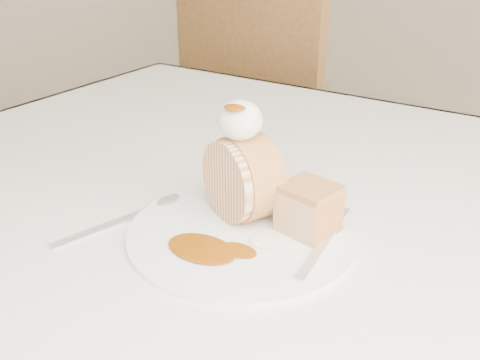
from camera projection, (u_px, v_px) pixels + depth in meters
The scene contains 10 objects.
table at pixel (330, 249), 0.77m from camera, with size 1.40×0.90×0.75m.
chair_far at pixel (268, 125), 1.59m from camera, with size 0.47×0.47×0.95m.
plate at pixel (243, 232), 0.63m from camera, with size 0.27×0.27×0.01m, color white.
roulade_slice at pixel (243, 178), 0.64m from camera, with size 0.10×0.10×0.06m, color beige.
cake_chunk at pixel (309, 211), 0.62m from camera, with size 0.06×0.06×0.05m, color #B17A43.
whipped_cream at pixel (240, 120), 0.61m from camera, with size 0.05×0.05×0.05m, color white.
caramel_drizzle at pixel (235, 103), 0.58m from camera, with size 0.03×0.02×0.01m, color #713604.
caramel_pool at pixel (202, 248), 0.59m from camera, with size 0.08×0.05×0.00m, color #713604, non-canonical shape.
fork at pixel (318, 252), 0.58m from camera, with size 0.02×0.16×0.00m, color silver.
spoon at pixel (106, 227), 0.64m from camera, with size 0.03×0.17×0.00m, color silver.
Camera 1 is at (0.24, -0.41, 1.08)m, focal length 40.00 mm.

